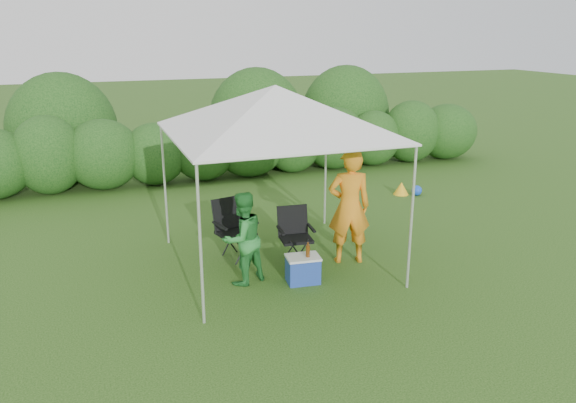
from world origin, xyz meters
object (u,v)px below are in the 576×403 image
object	(u,v)px
chair_left	(233,225)
cooler	(303,269)
canopy	(276,110)
woman	(243,238)
man	(349,207)
chair_right	(295,231)

from	to	relation	value
chair_left	cooler	bearing A→B (deg)	-74.98
canopy	cooler	distance (m)	2.40
woman	canopy	bearing A→B (deg)	-165.84
chair_left	man	world-z (taller)	man
canopy	chair_right	size ratio (longest dim) A/B	3.50
chair_right	canopy	bearing A→B (deg)	-168.76
chair_right	man	world-z (taller)	man
chair_left	man	xyz separation A→B (m)	(1.69, -0.83, 0.37)
man	cooler	bearing A→B (deg)	41.13
chair_left	chair_right	bearing A→B (deg)	-41.63
canopy	chair_right	distance (m)	1.99
man	canopy	bearing A→B (deg)	-1.44
cooler	woman	bearing A→B (deg)	166.58
man	woman	distance (m)	1.83
cooler	chair_left	bearing A→B (deg)	124.89
chair_left	cooler	world-z (taller)	chair_left
chair_left	woman	distance (m)	1.03
chair_left	cooler	size ratio (longest dim) A/B	1.86
canopy	woman	distance (m)	1.96
woman	cooler	distance (m)	1.01
chair_right	chair_left	size ratio (longest dim) A/B	0.90
man	chair_right	bearing A→B (deg)	-9.31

